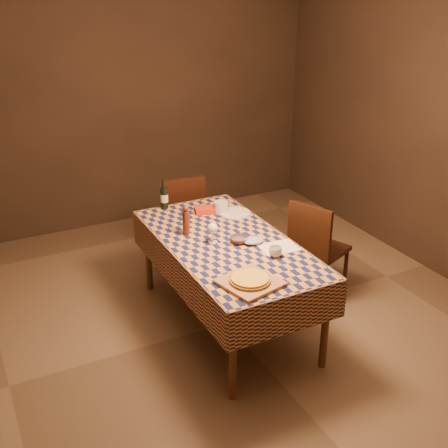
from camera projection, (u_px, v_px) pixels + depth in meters
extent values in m
plane|color=brown|center=(227.00, 323.00, 4.75)|extent=(5.00, 5.00, 0.00)
cube|color=#34271D|center=(124.00, 107.00, 6.23)|extent=(4.50, 0.10, 2.70)
cube|color=#34271D|center=(446.00, 135.00, 5.13)|extent=(0.10, 5.00, 2.70)
cylinder|color=brown|center=(233.00, 354.00, 3.76)|extent=(0.06, 0.06, 0.75)
cylinder|color=brown|center=(325.00, 324.00, 4.08)|extent=(0.06, 0.06, 0.75)
cylinder|color=brown|center=(148.00, 253.00, 5.11)|extent=(0.06, 0.06, 0.75)
cylinder|color=brown|center=(222.00, 237.00, 5.43)|extent=(0.06, 0.06, 0.75)
cube|color=brown|center=(227.00, 245.00, 4.45)|extent=(0.90, 1.80, 0.03)
cube|color=brown|center=(227.00, 242.00, 4.44)|extent=(0.92, 1.82, 0.02)
cube|color=brown|center=(289.00, 315.00, 3.75)|extent=(0.94, 0.01, 0.30)
cube|color=brown|center=(182.00, 218.00, 5.24)|extent=(0.94, 0.01, 0.30)
cube|color=brown|center=(173.00, 271.00, 4.30)|extent=(0.01, 1.84, 0.30)
cube|color=brown|center=(276.00, 246.00, 4.69)|extent=(0.01, 1.84, 0.30)
cube|color=#9E704A|center=(250.00, 283.00, 3.82)|extent=(0.44, 0.44, 0.02)
cylinder|color=#955F18|center=(250.00, 280.00, 3.81)|extent=(0.35, 0.35, 0.02)
cylinder|color=gold|center=(250.00, 278.00, 3.81)|extent=(0.32, 0.32, 0.01)
cylinder|color=#4E1D12|center=(186.00, 223.00, 4.52)|extent=(0.07, 0.07, 0.20)
sphere|color=#4E1D12|center=(186.00, 209.00, 4.47)|extent=(0.04, 0.04, 0.04)
imported|color=#573E49|center=(239.00, 240.00, 4.41)|extent=(0.15, 0.15, 0.05)
cylinder|color=white|center=(213.00, 242.00, 4.42)|extent=(0.08, 0.08, 0.01)
cylinder|color=white|center=(213.00, 237.00, 4.40)|extent=(0.01, 0.01, 0.08)
sphere|color=white|center=(213.00, 228.00, 4.37)|extent=(0.08, 0.08, 0.08)
ellipsoid|color=#420710|center=(213.00, 229.00, 4.37)|extent=(0.05, 0.05, 0.03)
cylinder|color=black|center=(164.00, 198.00, 5.02)|extent=(0.08, 0.08, 0.19)
cylinder|color=black|center=(164.00, 184.00, 4.96)|extent=(0.03, 0.03, 0.08)
cylinder|color=beige|center=(164.00, 198.00, 5.02)|extent=(0.08, 0.08, 0.07)
cylinder|color=silver|center=(221.00, 207.00, 4.94)|extent=(0.16, 0.16, 0.10)
cube|color=#B62D18|center=(205.00, 210.00, 4.96)|extent=(0.21, 0.17, 0.05)
cylinder|color=silver|center=(235.00, 213.00, 4.93)|extent=(0.34, 0.34, 0.02)
imported|color=silver|center=(275.00, 252.00, 4.18)|extent=(0.13, 0.13, 0.08)
cube|color=white|center=(279.00, 247.00, 4.33)|extent=(0.30, 0.23, 0.00)
ellipsoid|color=#9BADC7|center=(254.00, 241.00, 4.39)|extent=(0.18, 0.14, 0.05)
cube|color=black|center=(179.00, 217.00, 5.68)|extent=(0.46, 0.46, 0.04)
cube|color=black|center=(185.00, 201.00, 5.41)|extent=(0.42, 0.08, 0.46)
cylinder|color=black|center=(191.00, 228.00, 5.99)|extent=(0.04, 0.04, 0.43)
cylinder|color=black|center=(159.00, 234.00, 5.87)|extent=(0.04, 0.04, 0.43)
cylinder|color=black|center=(202.00, 242.00, 5.68)|extent=(0.04, 0.04, 0.43)
cylinder|color=black|center=(168.00, 248.00, 5.56)|extent=(0.04, 0.04, 0.43)
cube|color=black|center=(320.00, 249.00, 5.02)|extent=(0.55, 0.55, 0.04)
cube|color=black|center=(309.00, 231.00, 4.78)|extent=(0.19, 0.40, 0.46)
cylinder|color=black|center=(345.00, 271.00, 5.13)|extent=(0.04, 0.04, 0.43)
cylinder|color=black|center=(312.00, 259.00, 5.35)|extent=(0.04, 0.04, 0.43)
cylinder|color=black|center=(325.00, 286.00, 4.88)|extent=(0.04, 0.04, 0.43)
cylinder|color=black|center=(290.00, 273.00, 5.10)|extent=(0.04, 0.04, 0.43)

